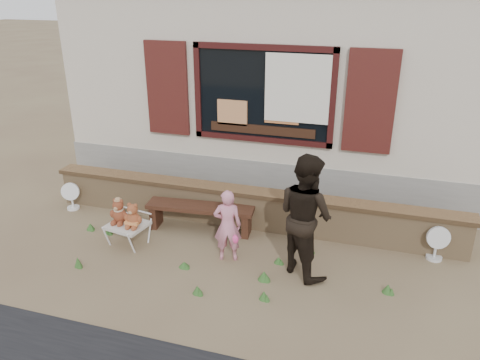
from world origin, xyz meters
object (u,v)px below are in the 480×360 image
(folding_chair, at_px, (127,226))
(teddy_bear_left, at_px, (119,210))
(adult, at_px, (305,215))
(teddy_bear_right, at_px, (133,215))
(bench, at_px, (200,212))
(child, at_px, (227,225))

(folding_chair, xyz_separation_m, teddy_bear_left, (-0.14, 0.02, 0.24))
(teddy_bear_left, bearing_deg, folding_chair, -0.00)
(folding_chair, height_order, adult, adult)
(teddy_bear_right, distance_m, adult, 2.65)
(folding_chair, bearing_deg, teddy_bear_left, 180.00)
(teddy_bear_right, bearing_deg, teddy_bear_left, -180.00)
(folding_chair, relative_size, teddy_bear_left, 1.59)
(folding_chair, distance_m, teddy_bear_left, 0.28)
(bench, bearing_deg, teddy_bear_left, -150.90)
(bench, xyz_separation_m, teddy_bear_right, (-0.79, -0.78, 0.22))
(bench, relative_size, teddy_bear_left, 4.40)
(teddy_bear_right, xyz_separation_m, adult, (2.63, 0.09, 0.34))
(adult, bearing_deg, bench, 18.04)
(teddy_bear_right, height_order, adult, adult)
(bench, relative_size, folding_chair, 2.76)
(teddy_bear_right, relative_size, child, 0.36)
(child, xyz_separation_m, adult, (1.13, 0.01, 0.33))
(folding_chair, distance_m, adult, 2.82)
(bench, distance_m, child, 1.03)
(teddy_bear_right, relative_size, adult, 0.23)
(teddy_bear_left, bearing_deg, adult, 11.07)
(child, distance_m, adult, 1.17)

